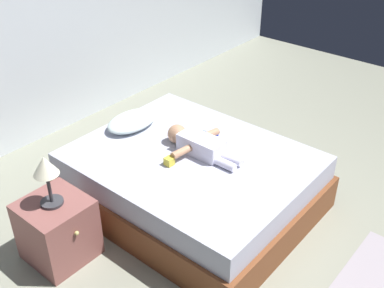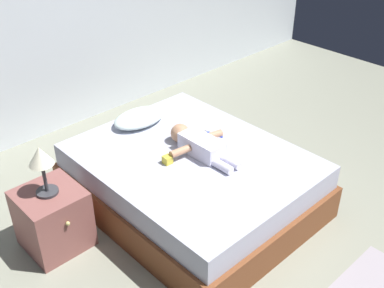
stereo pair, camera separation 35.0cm
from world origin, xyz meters
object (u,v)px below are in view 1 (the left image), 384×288
Objects in this scene: lamp at (46,171)px; bed at (192,181)px; toy_block at (169,161)px; toothbrush at (208,133)px; baby at (197,144)px; nightstand at (58,230)px; pillow at (132,121)px.

bed is at bearing -18.55° from lamp.
bed is at bearing -12.82° from toy_block.
baby is at bearing -159.22° from toothbrush.
nightstand is at bearing -90.00° from lamp.
nightstand is 7.17× the size of toy_block.
toy_block is (-0.20, 0.05, 0.27)m from bed.
baby reaches higher than nightstand.
pillow is 0.64m from toothbrush.
toothbrush is at bearing -60.58° from pillow.
pillow is 2.85× the size of toothbrush.
toothbrush reaches higher than bed.
pillow is at bearing 70.17° from toy_block.
baby is at bearing 3.44° from bed.
pillow is at bearing 94.44° from baby.
lamp reaches higher than bed.
lamp reaches higher than nightstand.
toothbrush is (0.33, 0.10, 0.25)m from bed.
baby is at bearing -17.23° from lamp.
nightstand is (-1.04, -0.32, -0.29)m from pillow.
baby is 4.00× the size of toothbrush.
nightstand is 0.91m from toy_block.
pillow is 1.29× the size of lamp.
lamp is at bearing 162.77° from baby.
bed is 0.31m from baby.
pillow reaches higher than nightstand.
toy_block reaches higher than bed.
toothbrush is 0.45× the size of lamp.
toy_block reaches higher than nightstand.
toy_block is (0.82, -0.30, 0.27)m from nightstand.
lamp is at bearing 160.07° from toy_block.
toothbrush is at bearing 20.78° from baby.
pillow reaches higher than toothbrush.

